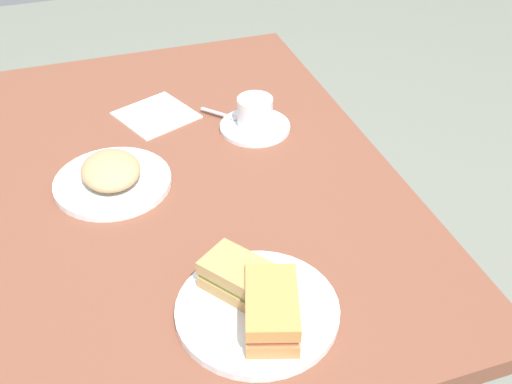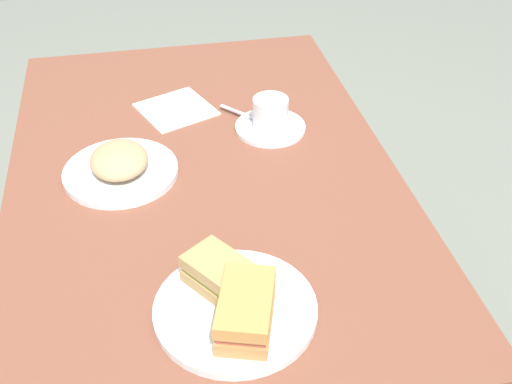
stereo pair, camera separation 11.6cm
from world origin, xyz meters
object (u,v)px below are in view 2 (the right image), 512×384
(side_plate, at_px, (121,172))
(napkin, at_px, (176,109))
(sandwich_front, at_px, (246,310))
(sandwich_plate, at_px, (236,309))
(coffee_cup, at_px, (270,111))
(sandwich_back, at_px, (221,275))
(spoon, at_px, (244,114))
(dining_table, at_px, (205,216))
(coffee_saucer, at_px, (270,127))

(side_plate, height_order, napkin, side_plate)
(sandwich_front, height_order, side_plate, sandwich_front)
(sandwich_plate, xyz_separation_m, coffee_cup, (-0.51, 0.16, 0.04))
(sandwich_back, bearing_deg, sandwich_plate, 18.12)
(sandwich_back, distance_m, napkin, 0.58)
(sandwich_front, bearing_deg, coffee_cup, 164.01)
(sandwich_front, height_order, coffee_cup, coffee_cup)
(coffee_cup, height_order, spoon, coffee_cup)
(dining_table, xyz_separation_m, sandwich_front, (0.42, 0.01, 0.16))
(dining_table, xyz_separation_m, spoon, (-0.17, 0.12, 0.13))
(sandwich_back, height_order, spoon, sandwich_back)
(sandwich_plate, xyz_separation_m, spoon, (-0.56, 0.12, 0.01))
(side_plate, bearing_deg, sandwich_back, 22.46)
(sandwich_plate, height_order, sandwich_front, sandwich_front)
(dining_table, distance_m, coffee_cup, 0.26)
(dining_table, height_order, spoon, spoon)
(napkin, bearing_deg, spoon, 64.63)
(spoon, relative_size, napkin, 0.54)
(sandwich_front, bearing_deg, sandwich_plate, -165.04)
(sandwich_plate, relative_size, spoon, 3.08)
(sandwich_back, distance_m, spoon, 0.53)
(coffee_saucer, xyz_separation_m, napkin, (-0.12, -0.19, -0.00))
(coffee_saucer, relative_size, napkin, 1.02)
(coffee_saucer, xyz_separation_m, side_plate, (0.11, -0.33, 0.00))
(side_plate, bearing_deg, coffee_saucer, 108.14)
(sandwich_plate, bearing_deg, coffee_cup, 161.95)
(dining_table, relative_size, side_plate, 5.19)
(sandwich_plate, relative_size, sandwich_back, 1.89)
(dining_table, bearing_deg, napkin, -173.17)
(sandwich_back, xyz_separation_m, side_plate, (-0.35, -0.15, -0.03))
(sandwich_plate, distance_m, napkin, 0.63)
(sandwich_plate, bearing_deg, spoon, 168.29)
(coffee_saucer, bearing_deg, sandwich_plate, -18.09)
(napkin, bearing_deg, side_plate, -29.65)
(sandwich_plate, distance_m, sandwich_back, 0.06)
(sandwich_plate, bearing_deg, dining_table, -179.95)
(sandwich_back, xyz_separation_m, napkin, (-0.58, -0.01, -0.04))
(spoon, xyz_separation_m, side_plate, (0.16, -0.28, -0.01))
(sandwich_front, relative_size, spoon, 1.82)
(dining_table, bearing_deg, coffee_cup, 126.25)
(sandwich_front, relative_size, sandwich_back, 1.12)
(dining_table, bearing_deg, side_plate, -94.54)
(sandwich_plate, bearing_deg, sandwich_back, -161.88)
(coffee_saucer, bearing_deg, spoon, -138.33)
(sandwich_back, bearing_deg, napkin, -178.57)
(dining_table, height_order, coffee_saucer, coffee_saucer)
(coffee_saucer, bearing_deg, sandwich_back, -21.36)
(coffee_saucer, bearing_deg, coffee_cup, 170.55)
(sandwich_back, height_order, coffee_saucer, sandwich_back)
(sandwich_front, distance_m, side_plate, 0.47)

